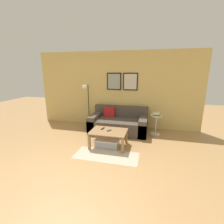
% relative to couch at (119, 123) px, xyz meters
% --- Properties ---
extents(ground_plane, '(16.00, 16.00, 0.00)m').
position_rel_couch_xyz_m(ground_plane, '(-0.22, -2.70, -0.27)').
color(ground_plane, tan).
extents(wall_back, '(5.60, 0.09, 2.55)m').
position_rel_couch_xyz_m(wall_back, '(-0.21, 0.52, 1.01)').
color(wall_back, '#D6B76B').
rests_on(wall_back, ground_plane).
extents(area_rug, '(1.49, 0.63, 0.01)m').
position_rel_couch_xyz_m(area_rug, '(0.05, -1.64, -0.26)').
color(area_rug, '#C1B299').
rests_on(area_rug, ground_plane).
extents(couch, '(1.80, 1.00, 0.76)m').
position_rel_couch_xyz_m(couch, '(0.00, 0.00, 0.00)').
color(couch, '#4C4238').
rests_on(couch, ground_plane).
extents(coffee_table, '(0.92, 0.66, 0.42)m').
position_rel_couch_xyz_m(coffee_table, '(-0.03, -1.14, 0.08)').
color(coffee_table, '#997047').
rests_on(coffee_table, ground_plane).
extents(storage_bin, '(0.60, 0.37, 0.21)m').
position_rel_couch_xyz_m(storage_bin, '(-0.05, -1.19, -0.16)').
color(storage_bin, '#9EA3A8').
rests_on(storage_bin, ground_plane).
extents(floor_lamp, '(0.25, 0.49, 1.46)m').
position_rel_couch_xyz_m(floor_lamp, '(-1.15, 0.17, 0.64)').
color(floor_lamp, black).
rests_on(floor_lamp, ground_plane).
extents(side_table, '(0.35, 0.35, 0.60)m').
position_rel_couch_xyz_m(side_table, '(1.17, -0.00, 0.09)').
color(side_table, silver).
rests_on(side_table, ground_plane).
extents(book_stack, '(0.24, 0.20, 0.07)m').
position_rel_couch_xyz_m(book_stack, '(1.16, 0.00, 0.37)').
color(book_stack, '#387F4C').
rests_on(book_stack, side_table).
extents(remote_control, '(0.07, 0.16, 0.02)m').
position_rel_couch_xyz_m(remote_control, '(-0.21, -1.04, 0.16)').
color(remote_control, '#232328').
rests_on(remote_control, coffee_table).
extents(cell_phone, '(0.13, 0.15, 0.01)m').
position_rel_couch_xyz_m(cell_phone, '(-0.02, -1.12, 0.16)').
color(cell_phone, '#1E2338').
rests_on(cell_phone, coffee_table).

